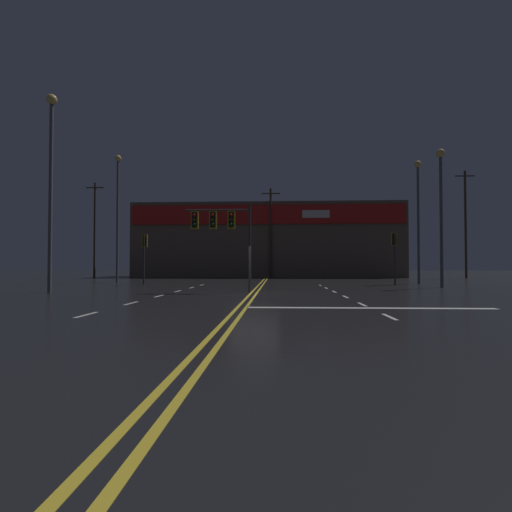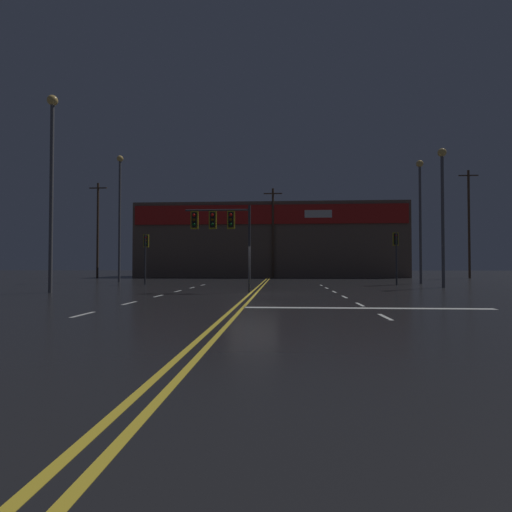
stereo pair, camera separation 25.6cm
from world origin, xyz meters
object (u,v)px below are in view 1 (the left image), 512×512
Objects in this scene: streetlight_near_right at (441,198)px; streetlight_median_approach at (51,168)px; traffic_signal_median at (221,225)px; streetlight_far_left at (418,205)px; traffic_signal_corner_northwest at (144,248)px; streetlight_near_left at (118,203)px; traffic_signal_corner_northeast at (394,246)px.

streetlight_median_approach reaches higher than streetlight_near_right.
streetlight_near_right is at bearing 15.89° from streetlight_median_approach.
traffic_signal_median is 0.48× the size of streetlight_far_left.
streetlight_near_right reaches higher than traffic_signal_corner_northwest.
streetlight_near_left is at bearing 98.24° from streetlight_median_approach.
streetlight_far_left is (0.51, 5.74, 0.40)m from streetlight_near_right.
streetlight_near_left is at bearing 132.18° from traffic_signal_corner_northwest.
traffic_signal_corner_northeast is (11.84, 8.57, -0.79)m from traffic_signal_median.
streetlight_near_left reaches higher than traffic_signal_corner_northwest.
traffic_signal_corner_northwest is 21.48m from streetlight_near_right.
traffic_signal_median is 10.96m from traffic_signal_corner_northwest.
streetlight_median_approach is at bearing -100.96° from traffic_signal_corner_northwest.
traffic_signal_median is at bearing -142.66° from streetlight_far_left.
traffic_signal_corner_northeast is 1.02× the size of traffic_signal_corner_northwest.
streetlight_median_approach is (-22.89, -6.52, 0.75)m from streetlight_near_right.
traffic_signal_corner_northeast is 0.43× the size of streetlight_near_right.
traffic_signal_corner_northeast is 4.98m from streetlight_far_left.
streetlight_far_left is at bearing 84.92° from streetlight_near_right.
traffic_signal_median is 15.10m from streetlight_near_right.
traffic_signal_corner_northeast is at bearing -9.99° from streetlight_near_left.
traffic_signal_corner_northeast is at bearing 122.99° from streetlight_near_right.
streetlight_near_left is (-10.92, 12.58, 3.31)m from traffic_signal_median.
streetlight_near_right is at bearing -95.08° from streetlight_far_left.
streetlight_far_left is (23.40, 12.26, -0.35)m from streetlight_median_approach.
streetlight_near_left reaches higher than streetlight_median_approach.
streetlight_median_approach is at bearing -164.11° from streetlight_near_right.
streetlight_near_right reaches higher than traffic_signal_corner_northeast.
traffic_signal_corner_northeast is 23.26m from streetlight_median_approach.
traffic_signal_median is 1.23× the size of traffic_signal_corner_northwest.
traffic_signal_corner_northwest is 7.08m from streetlight_near_left.
traffic_signal_corner_northeast is 0.39× the size of streetlight_far_left.
streetlight_far_left is at bearing 37.34° from traffic_signal_median.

